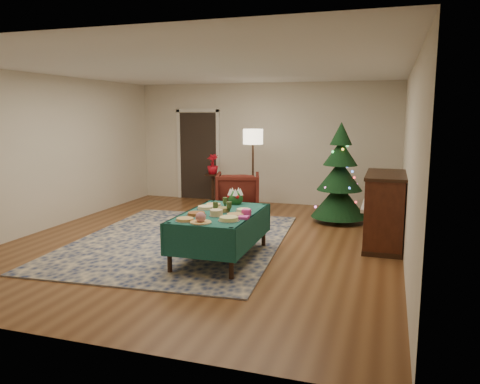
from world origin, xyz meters
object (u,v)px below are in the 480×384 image
(gift_box, at_px, (246,213))
(christmas_tree, at_px, (340,178))
(potted_plant, at_px, (213,169))
(buffet_table, at_px, (221,222))
(piano, at_px, (384,211))
(side_table, at_px, (213,189))
(floor_lamp, at_px, (253,142))
(armchair, at_px, (238,190))

(gift_box, height_order, christmas_tree, christmas_tree)
(potted_plant, bearing_deg, buffet_table, -67.34)
(buffet_table, relative_size, christmas_tree, 0.92)
(christmas_tree, distance_m, piano, 1.71)
(gift_box, bearing_deg, side_table, 117.02)
(piano, bearing_deg, gift_box, -140.45)
(floor_lamp, distance_m, christmas_tree, 2.01)
(gift_box, relative_size, armchair, 0.12)
(buffet_table, xyz_separation_m, piano, (2.16, 1.37, 0.02))
(floor_lamp, relative_size, potted_plant, 3.77)
(floor_lamp, xyz_separation_m, piano, (2.68, -1.99, -0.90))
(potted_plant, relative_size, christmas_tree, 0.24)
(buffet_table, height_order, christmas_tree, christmas_tree)
(armchair, distance_m, floor_lamp, 1.05)
(side_table, bearing_deg, floor_lamp, -24.96)
(piano, bearing_deg, potted_plant, 146.49)
(armchair, distance_m, potted_plant, 1.14)
(christmas_tree, bearing_deg, buffet_table, -115.02)
(armchair, bearing_deg, potted_plant, -56.57)
(gift_box, height_order, piano, piano)
(potted_plant, bearing_deg, armchair, -40.22)
(potted_plant, bearing_deg, gift_box, -62.98)
(potted_plant, height_order, christmas_tree, christmas_tree)
(buffet_table, xyz_separation_m, potted_plant, (-1.62, 3.88, 0.26))
(buffet_table, bearing_deg, armchair, 103.92)
(floor_lamp, relative_size, piano, 1.30)
(floor_lamp, height_order, side_table, floor_lamp)
(christmas_tree, bearing_deg, armchair, 171.06)
(floor_lamp, distance_m, potted_plant, 1.38)
(gift_box, distance_m, floor_lamp, 3.64)
(side_table, bearing_deg, potted_plant, -90.00)
(buffet_table, relative_size, gift_box, 16.12)
(buffet_table, height_order, potted_plant, potted_plant)
(gift_box, relative_size, side_table, 0.16)
(piano, bearing_deg, floor_lamp, 143.40)
(buffet_table, distance_m, christmas_tree, 3.15)
(gift_box, xyz_separation_m, potted_plant, (-2.02, 3.96, 0.08))
(side_table, relative_size, piano, 0.51)
(floor_lamp, bearing_deg, gift_box, -75.06)
(gift_box, xyz_separation_m, armchair, (-1.19, 3.26, -0.26))
(buffet_table, xyz_separation_m, christmas_tree, (1.33, 2.84, 0.31))
(gift_box, distance_m, christmas_tree, 3.07)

